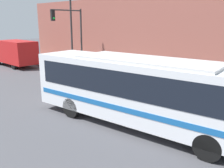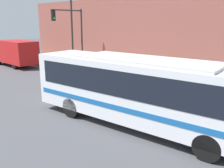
% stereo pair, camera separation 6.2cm
% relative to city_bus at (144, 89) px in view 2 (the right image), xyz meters
% --- Properties ---
extents(ground_plane, '(120.00, 120.00, 0.00)m').
position_rel_city_bus_xyz_m(ground_plane, '(0.98, -1.80, -1.91)').
color(ground_plane, '#47474C').
extents(sidewalk, '(3.34, 70.00, 0.14)m').
position_rel_city_bus_xyz_m(sidewalk, '(7.15, 18.20, -1.84)').
color(sidewalk, gray).
rests_on(sidewalk, ground_plane).
extents(building_facade, '(6.00, 24.53, 7.04)m').
position_rel_city_bus_xyz_m(building_facade, '(11.82, 11.46, 1.61)').
color(building_facade, brown).
rests_on(building_facade, ground_plane).
extents(city_bus, '(3.79, 12.10, 3.30)m').
position_rel_city_bus_xyz_m(city_bus, '(0.00, 0.00, 0.00)').
color(city_bus, silver).
rests_on(city_bus, ground_plane).
extents(delivery_truck, '(2.33, 6.60, 2.82)m').
position_rel_city_bus_xyz_m(delivery_truck, '(3.57, 20.10, -0.36)').
color(delivery_truck, '#B21919').
rests_on(delivery_truck, ground_plane).
extents(fire_hydrant, '(0.20, 0.27, 0.73)m').
position_rel_city_bus_xyz_m(fire_hydrant, '(6.08, 4.15, -1.41)').
color(fire_hydrant, red).
rests_on(fire_hydrant, sidewalk).
extents(traffic_light_pole, '(3.28, 0.35, 5.81)m').
position_rel_city_bus_xyz_m(traffic_light_pole, '(5.17, 11.89, 2.18)').
color(traffic_light_pole, '#2D2D2D').
rests_on(traffic_light_pole, sidewalk).
extents(parking_meter, '(0.14, 0.14, 1.21)m').
position_rel_city_bus_xyz_m(parking_meter, '(6.08, 6.19, -0.95)').
color(parking_meter, '#2D2D2D').
rests_on(parking_meter, sidewalk).
extents(street_lamp, '(2.48, 0.28, 6.88)m').
position_rel_city_bus_xyz_m(street_lamp, '(6.00, 13.47, 2.33)').
color(street_lamp, '#2D2D2D').
rests_on(street_lamp, sidewalk).
extents(pedestrian_near_corner, '(0.34, 0.34, 1.65)m').
position_rel_city_bus_xyz_m(pedestrian_near_corner, '(6.84, 10.78, -0.93)').
color(pedestrian_near_corner, '#47382D').
rests_on(pedestrian_near_corner, sidewalk).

